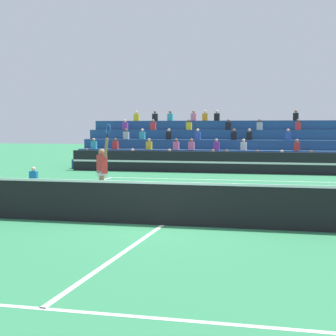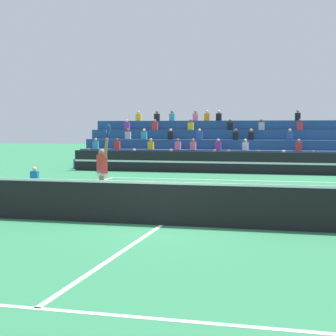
{
  "view_description": "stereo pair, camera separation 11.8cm",
  "coord_description": "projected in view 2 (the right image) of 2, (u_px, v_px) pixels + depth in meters",
  "views": [
    {
      "loc": [
        3.31,
        -13.01,
        2.38
      ],
      "look_at": [
        -0.82,
        3.89,
        1.1
      ],
      "focal_mm": 60.0,
      "sensor_mm": 36.0,
      "label": 1
    },
    {
      "loc": [
        3.43,
        -12.98,
        2.38
      ],
      "look_at": [
        -0.82,
        3.89,
        1.1
      ],
      "focal_mm": 60.0,
      "sensor_mm": 36.0,
      "label": 2
    }
  ],
  "objects": [
    {
      "name": "court_lines",
      "position": [
        161.0,
        225.0,
        13.57
      ],
      "size": [
        11.1,
        23.9,
        0.01
      ],
      "color": "white",
      "rests_on": "ground"
    },
    {
      "name": "tennis_ball",
      "position": [
        276.0,
        198.0,
        18.55
      ],
      "size": [
        0.07,
        0.07,
        0.07
      ],
      "primitive_type": "sphere",
      "color": "#C6DB33",
      "rests_on": "ground"
    },
    {
      "name": "ball_kid_courtside",
      "position": [
        35.0,
        180.0,
        21.68
      ],
      "size": [
        0.3,
        0.36,
        0.84
      ],
      "color": "black",
      "rests_on": "ground"
    },
    {
      "name": "tennis_player",
      "position": [
        102.0,
        172.0,
        17.19
      ],
      "size": [
        0.68,
        0.67,
        2.5
      ],
      "color": "#9E7051",
      "rests_on": "ground"
    },
    {
      "name": "sponsor_banner_wall",
      "position": [
        239.0,
        163.0,
        28.66
      ],
      "size": [
        18.0,
        0.26,
        1.1
      ],
      "color": "black",
      "rests_on": "ground"
    },
    {
      "name": "bleacher_stand",
      "position": [
        247.0,
        150.0,
        32.3
      ],
      "size": [
        19.01,
        4.75,
        3.38
      ],
      "color": "navy",
      "rests_on": "ground"
    },
    {
      "name": "ground_plane",
      "position": [
        161.0,
        225.0,
        13.57
      ],
      "size": [
        120.0,
        120.0,
        0.0
      ],
      "primitive_type": "plane",
      "color": "#2D7A4C"
    },
    {
      "name": "tennis_net",
      "position": [
        161.0,
        203.0,
        13.53
      ],
      "size": [
        12.0,
        0.1,
        1.1
      ],
      "color": "#2D6B38",
      "rests_on": "ground"
    }
  ]
}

